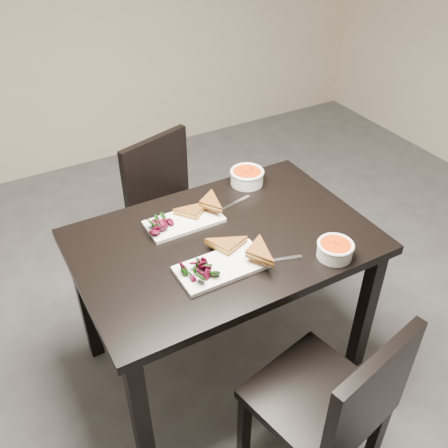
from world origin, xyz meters
name	(u,v)px	position (x,y,z in m)	size (l,w,h in m)	color
ground	(257,394)	(0.00, 0.00, 0.00)	(5.00, 5.00, 0.00)	#47474C
table	(224,256)	(-0.03, 0.27, 0.65)	(1.20, 0.80, 0.75)	black
chair_near	(335,404)	(0.02, -0.43, 0.48)	(0.50, 0.50, 0.85)	black
chair_far	(172,206)	(0.03, 0.93, 0.48)	(0.53, 0.53, 0.85)	black
plate_near	(222,267)	(-0.13, 0.11, 0.76)	(0.34, 0.17, 0.02)	white
sandwich_near	(235,252)	(-0.06, 0.12, 0.80)	(0.17, 0.13, 0.06)	#91581E
salad_near	(198,269)	(-0.23, 0.11, 0.79)	(0.11, 0.10, 0.05)	black
soup_bowl_near	(335,249)	(0.29, -0.04, 0.79)	(0.14, 0.14, 0.06)	white
cutlery_near	(280,259)	(0.09, 0.04, 0.75)	(0.18, 0.02, 0.00)	silver
plate_far	(184,222)	(-0.12, 0.44, 0.76)	(0.32, 0.16, 0.02)	white
sandwich_far	(199,212)	(-0.06, 0.42, 0.79)	(0.16, 0.12, 0.05)	#91581E
salad_far	(162,223)	(-0.22, 0.44, 0.79)	(0.10, 0.09, 0.04)	black
soup_bowl_far	(247,176)	(0.27, 0.58, 0.79)	(0.16, 0.16, 0.07)	white
cutlery_far	(234,203)	(0.14, 0.46, 0.75)	(0.18, 0.02, 0.00)	silver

